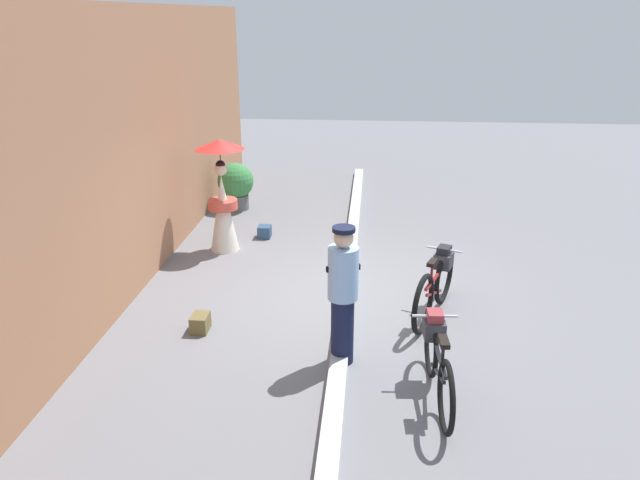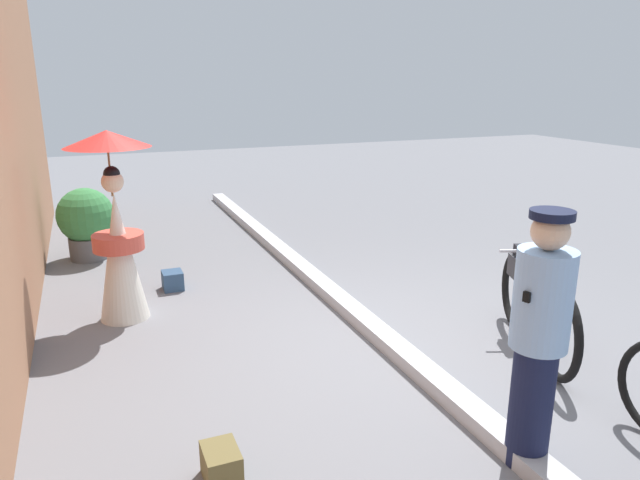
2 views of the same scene
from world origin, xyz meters
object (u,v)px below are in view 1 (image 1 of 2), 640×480
(bicycle_far_side, at_px, (437,359))
(person_with_parasol, at_px, (222,196))
(potted_plant_by_door, at_px, (237,184))
(backpack_spare, at_px, (265,231))
(bicycle_near_officer, at_px, (436,284))
(person_officer, at_px, (343,292))
(backpack_on_pavement, at_px, (201,323))

(bicycle_far_side, height_order, person_with_parasol, person_with_parasol)
(potted_plant_by_door, bearing_deg, backpack_spare, -152.47)
(bicycle_near_officer, xyz_separation_m, backpack_spare, (2.72, 2.75, -0.33))
(bicycle_far_side, relative_size, person_officer, 1.03)
(potted_plant_by_door, bearing_deg, bicycle_far_side, -150.86)
(bicycle_near_officer, distance_m, bicycle_far_side, 1.84)
(person_officer, height_order, person_with_parasol, person_with_parasol)
(bicycle_near_officer, relative_size, potted_plant_by_door, 1.71)
(backpack_on_pavement, distance_m, backpack_spare, 3.44)
(person_officer, bearing_deg, potted_plant_by_door, 23.48)
(bicycle_far_side, bearing_deg, potted_plant_by_door, 29.14)
(bicycle_far_side, xyz_separation_m, backpack_spare, (4.56, 2.60, -0.32))
(person_officer, bearing_deg, backpack_on_pavement, 72.99)
(person_with_parasol, distance_m, potted_plant_by_door, 2.31)
(potted_plant_by_door, xyz_separation_m, backpack_spare, (-1.63, -0.85, -0.41))
(backpack_on_pavement, bearing_deg, person_with_parasol, 7.21)
(bicycle_far_side, distance_m, person_with_parasol, 5.08)
(bicycle_near_officer, height_order, person_officer, person_officer)
(bicycle_far_side, relative_size, backpack_spare, 6.89)
(potted_plant_by_door, height_order, backpack_spare, potted_plant_by_door)
(potted_plant_by_door, relative_size, backpack_spare, 3.89)
(backpack_spare, bearing_deg, potted_plant_by_door, 27.53)
(bicycle_near_officer, distance_m, potted_plant_by_door, 5.65)
(bicycle_far_side, xyz_separation_m, potted_plant_by_door, (6.19, 3.45, 0.09))
(bicycle_near_officer, relative_size, backpack_on_pavement, 5.84)
(bicycle_far_side, xyz_separation_m, person_officer, (0.57, 1.01, 0.44))
(bicycle_near_officer, height_order, bicycle_far_side, bicycle_near_officer)
(bicycle_near_officer, bearing_deg, potted_plant_by_door, 39.58)
(bicycle_near_officer, relative_size, backpack_spare, 6.67)
(bicycle_near_officer, distance_m, backpack_spare, 3.88)
(person_with_parasol, xyz_separation_m, backpack_on_pavement, (-2.81, -0.36, -0.83))
(bicycle_near_officer, bearing_deg, backpack_on_pavement, 103.46)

